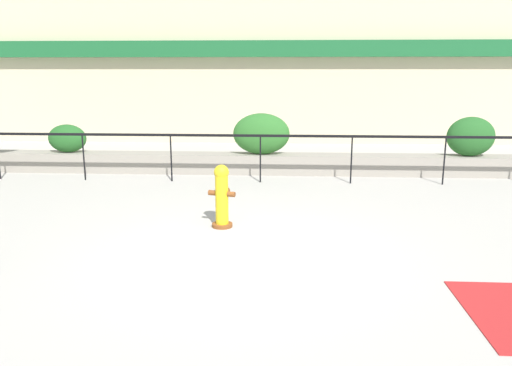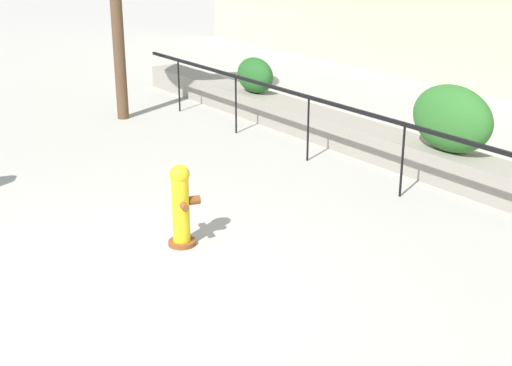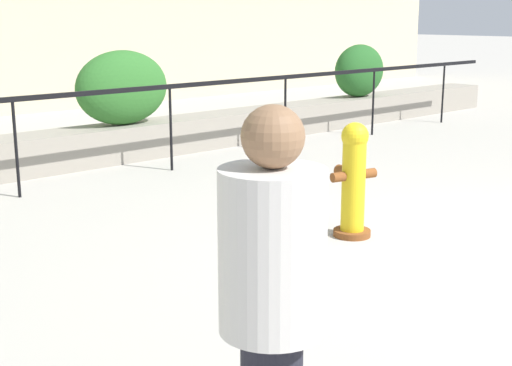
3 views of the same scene
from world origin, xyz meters
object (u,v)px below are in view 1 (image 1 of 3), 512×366
Objects in this scene: fire_hydrant at (222,195)px; hedge_bush_1 at (261,134)px; hedge_bush_0 at (67,138)px; hedge_bush_2 at (471,137)px.

hedge_bush_1 is at bearing 84.42° from fire_hydrant.
hedge_bush_1 is (5.12, 0.00, 0.16)m from hedge_bush_0.
hedge_bush_2 reaches higher than fire_hydrant.
hedge_bush_2 is at bearing 0.00° from hedge_bush_1.
fire_hydrant is at bearing -141.07° from hedge_bush_2.
hedge_bush_0 is 0.70× the size of hedge_bush_1.
hedge_bush_2 is 7.36m from fire_hydrant.
hedge_bush_1 is 1.22× the size of hedge_bush_2.
fire_hydrant is (-5.72, -4.62, -0.44)m from hedge_bush_2.
hedge_bush_1 is at bearing 180.00° from hedge_bush_2.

